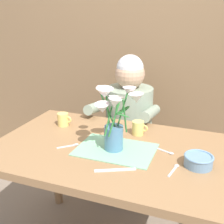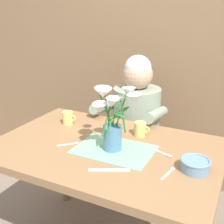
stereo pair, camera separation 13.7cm
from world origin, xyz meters
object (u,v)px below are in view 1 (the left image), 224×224
ceramic_mug (138,128)px  flower_vase (115,115)px  tea_cup (63,119)px  seated_person (128,132)px  ceramic_bowl (199,160)px  dinner_knife (115,170)px

ceramic_mug → flower_vase: bearing=-105.1°
flower_vase → tea_cup: 0.48m
flower_vase → seated_person: bearing=100.9°
flower_vase → ceramic_mug: bearing=74.9°
flower_vase → ceramic_bowl: bearing=-2.8°
ceramic_bowl → tea_cup: size_ratio=1.46×
seated_person → flower_vase: seated_person is taller
seated_person → tea_cup: (-0.29, -0.44, 0.22)m
dinner_knife → ceramic_mug: ceramic_mug is taller
tea_cup → ceramic_mug: bearing=4.2°
ceramic_bowl → dinner_knife: ceramic_bowl is taller
flower_vase → dinner_knife: (0.07, -0.19, -0.19)m
seated_person → dinner_knife: bearing=-80.5°
ceramic_bowl → ceramic_mug: ceramic_mug is taller
ceramic_bowl → ceramic_mug: 0.44m
tea_cup → ceramic_mug: (0.47, 0.03, 0.00)m
ceramic_bowl → tea_cup: (-0.83, 0.21, 0.01)m
flower_vase → ceramic_bowl: (0.42, -0.02, -0.16)m
ceramic_bowl → ceramic_mug: size_ratio=1.46×
seated_person → flower_vase: size_ratio=3.36×
flower_vase → dinner_knife: bearing=-69.1°
flower_vase → ceramic_mug: 0.28m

